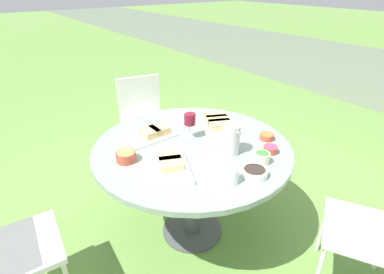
{
  "coord_description": "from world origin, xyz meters",
  "views": [
    {
      "loc": [
        1.39,
        -1.04,
        1.76
      ],
      "look_at": [
        0.0,
        0.0,
        0.83
      ],
      "focal_mm": 28.0,
      "sensor_mm": 36.0,
      "label": 1
    }
  ],
  "objects_px": {
    "dining_table": "(192,158)",
    "wine_glass": "(190,120)",
    "chair_near_right": "(381,226)",
    "chair_far_back": "(143,114)",
    "water_pitcher": "(231,139)"
  },
  "relations": [
    {
      "from": "dining_table",
      "to": "wine_glass",
      "type": "xyz_separation_m",
      "value": [
        -0.09,
        0.05,
        0.24
      ]
    },
    {
      "from": "chair_near_right",
      "to": "chair_far_back",
      "type": "height_order",
      "value": "same"
    },
    {
      "from": "dining_table",
      "to": "water_pitcher",
      "type": "distance_m",
      "value": 0.33
    },
    {
      "from": "chair_near_right",
      "to": "water_pitcher",
      "type": "bearing_deg",
      "value": -151.81
    },
    {
      "from": "dining_table",
      "to": "wine_glass",
      "type": "relative_size",
      "value": 7.3
    },
    {
      "from": "water_pitcher",
      "to": "wine_glass",
      "type": "xyz_separation_m",
      "value": [
        -0.32,
        -0.09,
        0.04
      ]
    },
    {
      "from": "chair_far_back",
      "to": "dining_table",
      "type": "bearing_deg",
      "value": -12.15
    },
    {
      "from": "chair_near_right",
      "to": "chair_far_back",
      "type": "xyz_separation_m",
      "value": [
        -2.2,
        -0.32,
        0.0
      ]
    },
    {
      "from": "chair_near_right",
      "to": "water_pitcher",
      "type": "height_order",
      "value": "water_pitcher"
    },
    {
      "from": "chair_near_right",
      "to": "wine_glass",
      "type": "height_order",
      "value": "wine_glass"
    },
    {
      "from": "dining_table",
      "to": "wine_glass",
      "type": "height_order",
      "value": "wine_glass"
    },
    {
      "from": "dining_table",
      "to": "chair_near_right",
      "type": "distance_m",
      "value": 1.18
    },
    {
      "from": "water_pitcher",
      "to": "chair_far_back",
      "type": "bearing_deg",
      "value": 175.24
    },
    {
      "from": "chair_far_back",
      "to": "wine_glass",
      "type": "distance_m",
      "value": 1.17
    },
    {
      "from": "wine_glass",
      "to": "chair_far_back",
      "type": "bearing_deg",
      "value": 169.41
    }
  ]
}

